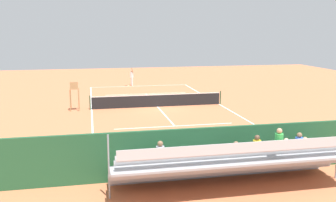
{
  "coord_description": "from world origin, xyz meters",
  "views": [
    {
      "loc": [
        5.02,
        28.2,
        5.93
      ],
      "look_at": [
        0.0,
        4.0,
        1.2
      ],
      "focal_mm": 40.46,
      "sensor_mm": 36.0,
      "label": 1
    }
  ],
  "objects": [
    {
      "name": "backdrop_wall",
      "position": [
        0.0,
        14.0,
        1.0
      ],
      "size": [
        18.0,
        0.16,
        2.0
      ],
      "primitive_type": "cube",
      "color": "#235633",
      "rests_on": "ground"
    },
    {
      "name": "courtside_bench",
      "position": [
        -3.1,
        13.27,
        0.56
      ],
      "size": [
        1.8,
        0.4,
        0.93
      ],
      "color": "#33383D",
      "rests_on": "ground"
    },
    {
      "name": "court_line_markings",
      "position": [
        0.0,
        -0.04,
        0.0
      ],
      "size": [
        10.1,
        22.2,
        0.01
      ],
      "color": "white",
      "rests_on": "ground"
    },
    {
      "name": "tennis_ball_near",
      "position": [
        -1.43,
        -10.53,
        0.03
      ],
      "size": [
        0.07,
        0.07,
        0.07
      ],
      "primitive_type": "sphere",
      "color": "#CCDB33",
      "rests_on": "ground"
    },
    {
      "name": "equipment_bag",
      "position": [
        -1.12,
        13.4,
        0.18
      ],
      "size": [
        0.9,
        0.36,
        0.36
      ],
      "primitive_type": "cube",
      "color": "black",
      "rests_on": "ground"
    },
    {
      "name": "umpire_chair",
      "position": [
        6.2,
        0.11,
        1.31
      ],
      "size": [
        0.67,
        0.67,
        2.14
      ],
      "color": "#A88456",
      "rests_on": "ground"
    },
    {
      "name": "bleacher_stand",
      "position": [
        -0.11,
        15.32,
        0.93
      ],
      "size": [
        9.06,
        2.4,
        2.48
      ],
      "color": "#9EA0A5",
      "rests_on": "ground"
    },
    {
      "name": "ground_plane",
      "position": [
        0.0,
        0.0,
        0.0
      ],
      "size": [
        60.0,
        60.0,
        0.0
      ],
      "primitive_type": "plane",
      "color": "#CC7047"
    },
    {
      "name": "tennis_player",
      "position": [
        0.7,
        -11.49,
        1.02
      ],
      "size": [
        0.44,
        0.56,
        1.93
      ],
      "color": "white",
      "rests_on": "ground"
    },
    {
      "name": "tennis_net",
      "position": [
        0.0,
        0.0,
        0.5
      ],
      "size": [
        10.3,
        0.1,
        1.07
      ],
      "color": "black",
      "rests_on": "ground"
    },
    {
      "name": "tennis_racket",
      "position": [
        1.08,
        -11.56,
        0.01
      ],
      "size": [
        0.59,
        0.39,
        0.03
      ],
      "color": "black",
      "rests_on": "ground"
    }
  ]
}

